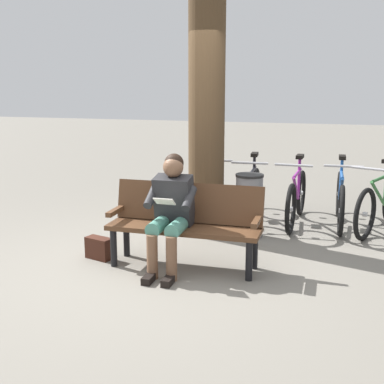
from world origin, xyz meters
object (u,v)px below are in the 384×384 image
at_px(bench, 186,219).
at_px(bicycle_purple, 214,192).
at_px(person_reading, 171,207).
at_px(tree_trunk, 207,70).
at_px(bicycle_blue, 380,204).
at_px(bicycle_red, 340,200).
at_px(handbag, 99,248).
at_px(litter_bin, 249,206).
at_px(bicycle_black, 252,195).
at_px(bicycle_silver, 296,198).

distance_m(bench, bicycle_purple, 2.05).
distance_m(person_reading, bicycle_purple, 2.22).
bearing_deg(bench, tree_trunk, -85.94).
relative_size(bicycle_blue, bicycle_purple, 0.96).
bearing_deg(bicycle_red, person_reading, -38.63).
height_order(person_reading, handbag, person_reading).
bearing_deg(bicycle_purple, litter_bin, 23.94).
relative_size(bench, handbag, 5.36).
relative_size(bicycle_red, bicycle_black, 1.00).
xyz_separation_m(litter_bin, bicycle_red, (-1.08, -0.89, -0.04)).
distance_m(bicycle_blue, bicycle_purple, 2.24).
relative_size(bicycle_blue, bicycle_silver, 0.94).
distance_m(bench, litter_bin, 1.26).
xyz_separation_m(litter_bin, bicycle_black, (0.10, -0.81, -0.04)).
xyz_separation_m(bicycle_red, bicycle_purple, (1.75, 0.03, 0.00)).
distance_m(handbag, bicycle_silver, 2.84).
distance_m(person_reading, bicycle_black, 2.22).
xyz_separation_m(person_reading, bicycle_red, (-1.64, -2.23, -0.31)).
bearing_deg(bicycle_red, handbag, -51.56).
bearing_deg(bicycle_blue, bicycle_red, -83.58).
bearing_deg(bicycle_black, bicycle_purple, -98.74).
xyz_separation_m(bench, handbag, (0.98, 0.10, -0.39)).
bearing_deg(litter_bin, tree_trunk, -0.15).
bearing_deg(person_reading, bicycle_red, -127.32).
xyz_separation_m(litter_bin, bicycle_silver, (-0.51, -0.79, -0.04)).
xyz_separation_m(tree_trunk, bicycle_silver, (-1.06, -0.79, -1.69)).
bearing_deg(tree_trunk, bicycle_purple, -82.85).
bearing_deg(bench, bicycle_red, -127.62).
relative_size(person_reading, bicycle_silver, 0.71).
xyz_separation_m(handbag, tree_trunk, (-0.87, -1.27, 1.93)).
bearing_deg(bicycle_purple, tree_trunk, -6.67).
bearing_deg(bicycle_blue, bicycle_purple, -70.73).
bearing_deg(litter_bin, person_reading, 67.39).
bearing_deg(handbag, bicycle_red, -139.30).
distance_m(person_reading, handbag, 1.03).
distance_m(bench, bicycle_blue, 2.80).
relative_size(litter_bin, bicycle_purple, 0.49).
height_order(tree_trunk, bicycle_red, tree_trunk).
bearing_deg(bicycle_black, bicycle_silver, 84.18).
bearing_deg(litter_bin, bicycle_purple, -52.23).
distance_m(litter_bin, bicycle_silver, 0.94).
xyz_separation_m(handbag, bicycle_silver, (-1.94, -2.06, 0.24)).
xyz_separation_m(bench, bicycle_black, (-0.35, -1.98, -0.15)).
xyz_separation_m(bench, bicycle_blue, (-2.03, -1.93, -0.15)).
distance_m(litter_bin, bicycle_red, 1.40).
bearing_deg(bicycle_blue, bicycle_silver, -70.09).
bearing_deg(bicycle_silver, bicycle_blue, 90.26).
bearing_deg(tree_trunk, bicycle_silver, -143.51).
height_order(person_reading, litter_bin, person_reading).
bearing_deg(litter_bin, bicycle_red, -140.66).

